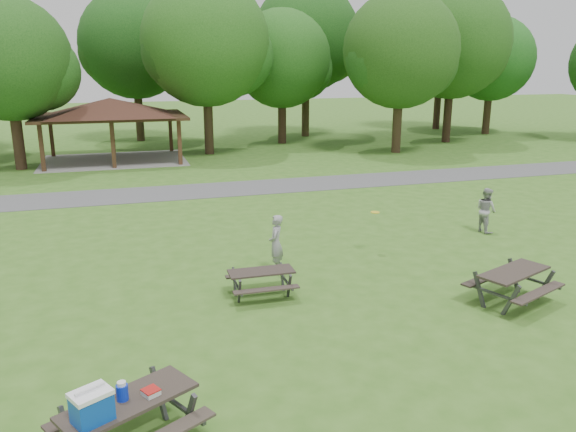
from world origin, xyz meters
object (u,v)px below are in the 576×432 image
Objects in this scene: picnic_table_near at (118,409)px; frisbee_catcher at (486,210)px; frisbee_thrower at (276,244)px; picnic_table_middle at (261,277)px.

picnic_table_near is 1.63× the size of frisbee_catcher.
frisbee_thrower reaches higher than picnic_table_near.
picnic_table_near is 6.31m from picnic_table_middle.
frisbee_thrower is 1.05× the size of frisbee_catcher.
picnic_table_middle is at bearing 105.58° from frisbee_catcher.
frisbee_catcher is at bearing 34.21° from picnic_table_near.
frisbee_catcher is (8.91, 3.22, 0.26)m from picnic_table_middle.
picnic_table_near is at bearing -8.89° from frisbee_thrower.
frisbee_catcher reaches higher than picnic_table_near.
picnic_table_near is 1.53× the size of picnic_table_middle.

